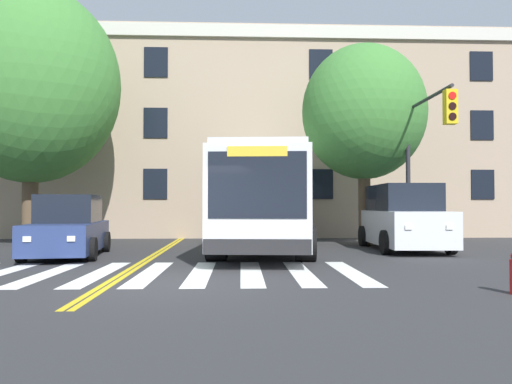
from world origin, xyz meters
name	(u,v)px	position (x,y,z in m)	size (l,w,h in m)	color
ground_plane	(173,283)	(0.00, 0.00, 0.00)	(120.00, 120.00, 0.00)	#303033
crosswalk	(150,273)	(-0.68, 1.44, 0.00)	(9.63, 4.31, 0.01)	white
lane_line_yellow_inner	(185,236)	(-1.32, 15.44, 0.00)	(0.12, 36.00, 0.01)	gold
lane_line_yellow_outer	(188,236)	(-1.16, 15.44, 0.00)	(0.12, 36.00, 0.01)	gold
city_bus	(265,200)	(2.27, 7.33, 1.72)	(3.74, 11.65, 3.17)	white
car_navy_near_lane	(69,229)	(-3.77, 5.30, 0.83)	(2.44, 4.76, 1.85)	navy
car_white_far_lane	(403,219)	(7.01, 7.07, 1.07)	(2.43, 5.24, 2.24)	white
car_black_behind_bus	(229,218)	(0.89, 16.10, 0.87)	(2.04, 3.83, 1.91)	black
traffic_light_near_corner	(424,141)	(7.44, 6.16, 3.66)	(0.34, 3.79, 5.43)	#28282D
street_tree_curbside_large	(364,113)	(6.24, 9.21, 5.15)	(6.65, 6.79, 7.78)	brown
street_tree_curbside_small	(31,85)	(-6.59, 9.43, 6.14)	(7.33, 6.92, 9.93)	brown
building_facade	(238,140)	(1.41, 16.81, 5.06)	(28.93, 7.31, 10.10)	tan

